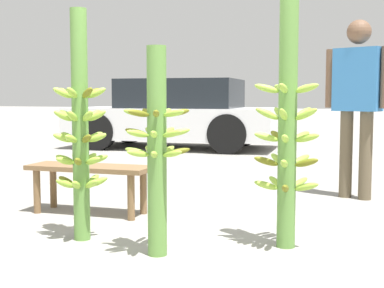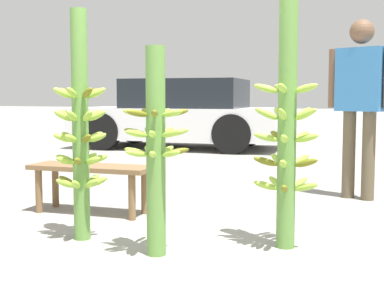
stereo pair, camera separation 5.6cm
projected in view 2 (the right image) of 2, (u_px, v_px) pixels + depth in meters
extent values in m
plane|color=gray|center=(152.00, 257.00, 3.33)|extent=(80.00, 80.00, 0.00)
cylinder|color=#5B8C3D|center=(80.00, 126.00, 3.70)|extent=(0.11, 0.11, 1.60)
ellipsoid|color=#656718|center=(87.00, 93.00, 3.58)|extent=(0.15, 0.12, 0.10)
ellipsoid|color=#93BC3D|center=(97.00, 93.00, 3.67)|extent=(0.15, 0.09, 0.10)
ellipsoid|color=#656718|center=(93.00, 93.00, 3.76)|extent=(0.09, 0.15, 0.10)
ellipsoid|color=#93BC3D|center=(80.00, 93.00, 3.79)|extent=(0.11, 0.15, 0.10)
ellipsoid|color=#93BC3D|center=(67.00, 93.00, 3.73)|extent=(0.15, 0.06, 0.10)
ellipsoid|color=#93BC3D|center=(63.00, 93.00, 3.63)|extent=(0.14, 0.13, 0.10)
ellipsoid|color=#93BC3D|center=(72.00, 93.00, 3.56)|extent=(0.06, 0.15, 0.10)
ellipsoid|color=#93BC3D|center=(72.00, 116.00, 3.58)|extent=(0.06, 0.15, 0.10)
ellipsoid|color=#93BC3D|center=(88.00, 116.00, 3.60)|extent=(0.15, 0.12, 0.10)
ellipsoid|color=#93BC3D|center=(97.00, 116.00, 3.69)|extent=(0.15, 0.09, 0.10)
ellipsoid|color=#93BC3D|center=(93.00, 115.00, 3.78)|extent=(0.09, 0.15, 0.10)
ellipsoid|color=#93BC3D|center=(80.00, 115.00, 3.80)|extent=(0.11, 0.15, 0.10)
ellipsoid|color=#93BC3D|center=(67.00, 115.00, 3.74)|extent=(0.15, 0.06, 0.10)
ellipsoid|color=#93BC3D|center=(63.00, 116.00, 3.64)|extent=(0.14, 0.13, 0.10)
ellipsoid|color=#93BC3D|center=(97.00, 138.00, 3.69)|extent=(0.15, 0.08, 0.09)
ellipsoid|color=#93BC3D|center=(95.00, 136.00, 3.79)|extent=(0.11, 0.15, 0.09)
ellipsoid|color=#656718|center=(83.00, 136.00, 3.82)|extent=(0.10, 0.15, 0.09)
ellipsoid|color=#93BC3D|center=(68.00, 137.00, 3.77)|extent=(0.15, 0.08, 0.09)
ellipsoid|color=#93BC3D|center=(63.00, 138.00, 3.67)|extent=(0.14, 0.13, 0.09)
ellipsoid|color=#93BC3D|center=(71.00, 139.00, 3.59)|extent=(0.05, 0.15, 0.09)
ellipsoid|color=#656718|center=(87.00, 139.00, 3.60)|extent=(0.14, 0.13, 0.09)
ellipsoid|color=#93BC3D|center=(65.00, 159.00, 3.74)|extent=(0.15, 0.07, 0.08)
ellipsoid|color=#93BC3D|center=(65.00, 161.00, 3.64)|extent=(0.11, 0.15, 0.08)
ellipsoid|color=#656718|center=(78.00, 161.00, 3.60)|extent=(0.10, 0.15, 0.08)
ellipsoid|color=#93BC3D|center=(93.00, 161.00, 3.65)|extent=(0.15, 0.09, 0.08)
ellipsoid|color=#93BC3D|center=(98.00, 159.00, 3.75)|extent=(0.15, 0.12, 0.08)
ellipsoid|color=#93BC3D|center=(91.00, 158.00, 3.83)|extent=(0.06, 0.15, 0.08)
ellipsoid|color=#93BC3D|center=(76.00, 158.00, 3.82)|extent=(0.14, 0.13, 0.08)
ellipsoid|color=#93BC3D|center=(76.00, 185.00, 3.62)|extent=(0.08, 0.15, 0.10)
ellipsoid|color=#93BC3D|center=(91.00, 184.00, 3.65)|extent=(0.15, 0.10, 0.10)
ellipsoid|color=#93BC3D|center=(98.00, 182.00, 3.74)|extent=(0.15, 0.11, 0.10)
ellipsoid|color=#93BC3D|center=(93.00, 180.00, 3.83)|extent=(0.08, 0.15, 0.10)
ellipsoid|color=#93BC3D|center=(79.00, 179.00, 3.84)|extent=(0.13, 0.14, 0.10)
ellipsoid|color=#656718|center=(67.00, 181.00, 3.77)|extent=(0.15, 0.05, 0.10)
ellipsoid|color=#93BC3D|center=(65.00, 183.00, 3.67)|extent=(0.12, 0.14, 0.10)
cylinder|color=#5B8C3D|center=(156.00, 152.00, 3.34)|extent=(0.12, 0.12, 1.31)
ellipsoid|color=#656718|center=(155.00, 114.00, 3.18)|extent=(0.10, 0.16, 0.07)
ellipsoid|color=#93BC3D|center=(172.00, 113.00, 3.23)|extent=(0.17, 0.08, 0.07)
ellipsoid|color=#656718|center=(176.00, 113.00, 3.35)|extent=(0.15, 0.12, 0.07)
ellipsoid|color=#93BC3D|center=(165.00, 112.00, 3.44)|extent=(0.05, 0.16, 0.07)
ellipsoid|color=#656718|center=(147.00, 112.00, 3.43)|extent=(0.15, 0.14, 0.07)
ellipsoid|color=#93BC3D|center=(134.00, 113.00, 3.34)|extent=(0.17, 0.06, 0.07)
ellipsoid|color=#656718|center=(138.00, 113.00, 3.23)|extent=(0.11, 0.16, 0.07)
ellipsoid|color=#93BC3D|center=(167.00, 131.00, 3.44)|extent=(0.07, 0.17, 0.07)
ellipsoid|color=#93BC3D|center=(149.00, 131.00, 3.45)|extent=(0.14, 0.15, 0.07)
ellipsoid|color=#656718|center=(136.00, 132.00, 3.36)|extent=(0.16, 0.05, 0.07)
ellipsoid|color=#93BC3D|center=(137.00, 134.00, 3.25)|extent=(0.13, 0.15, 0.07)
ellipsoid|color=#93BC3D|center=(152.00, 134.00, 3.19)|extent=(0.08, 0.17, 0.07)
ellipsoid|color=#93BC3D|center=(171.00, 134.00, 3.24)|extent=(0.16, 0.10, 0.07)
ellipsoid|color=#93BC3D|center=(177.00, 132.00, 3.35)|extent=(0.16, 0.11, 0.07)
ellipsoid|color=#656718|center=(177.00, 152.00, 3.36)|extent=(0.16, 0.11, 0.07)
ellipsoid|color=#93BC3D|center=(167.00, 150.00, 3.45)|extent=(0.06, 0.17, 0.07)
ellipsoid|color=#93BC3D|center=(149.00, 150.00, 3.46)|extent=(0.14, 0.15, 0.07)
ellipsoid|color=#93BC3D|center=(136.00, 152.00, 3.37)|extent=(0.16, 0.05, 0.07)
ellipsoid|color=#93BC3D|center=(137.00, 153.00, 3.26)|extent=(0.12, 0.16, 0.07)
ellipsoid|color=#93BC3D|center=(153.00, 154.00, 3.20)|extent=(0.08, 0.17, 0.07)
ellipsoid|color=#93BC3D|center=(171.00, 154.00, 3.25)|extent=(0.16, 0.10, 0.07)
cylinder|color=#5B8C3D|center=(287.00, 121.00, 3.49)|extent=(0.12, 0.12, 1.69)
ellipsoid|color=#93BC3D|center=(306.00, 88.00, 3.38)|extent=(0.18, 0.10, 0.09)
ellipsoid|color=#93BC3D|center=(304.00, 89.00, 3.54)|extent=(0.14, 0.16, 0.09)
ellipsoid|color=#93BC3D|center=(280.00, 89.00, 3.60)|extent=(0.13, 0.17, 0.09)
ellipsoid|color=#93BC3D|center=(266.00, 88.00, 3.48)|extent=(0.18, 0.09, 0.09)
ellipsoid|color=#93BC3D|center=(283.00, 88.00, 3.34)|extent=(0.05, 0.17, 0.09)
ellipsoid|color=#93BC3D|center=(283.00, 114.00, 3.36)|extent=(0.05, 0.17, 0.11)
ellipsoid|color=#93BC3D|center=(305.00, 114.00, 3.40)|extent=(0.17, 0.10, 0.11)
ellipsoid|color=#93BC3D|center=(302.00, 113.00, 3.55)|extent=(0.14, 0.16, 0.11)
ellipsoid|color=#93BC3D|center=(279.00, 113.00, 3.61)|extent=(0.13, 0.17, 0.11)
ellipsoid|color=#93BC3D|center=(267.00, 114.00, 3.49)|extent=(0.18, 0.09, 0.11)
ellipsoid|color=#93BC3D|center=(266.00, 137.00, 3.49)|extent=(0.18, 0.10, 0.09)
ellipsoid|color=#93BC3D|center=(284.00, 139.00, 3.37)|extent=(0.05, 0.17, 0.09)
ellipsoid|color=#93BC3D|center=(307.00, 138.00, 3.42)|extent=(0.18, 0.09, 0.09)
ellipsoid|color=#93BC3D|center=(301.00, 136.00, 3.58)|extent=(0.13, 0.17, 0.09)
ellipsoid|color=#656718|center=(277.00, 136.00, 3.63)|extent=(0.14, 0.16, 0.09)
ellipsoid|color=#93BC3D|center=(301.00, 160.00, 3.59)|extent=(0.13, 0.17, 0.09)
ellipsoid|color=#93BC3D|center=(277.00, 159.00, 3.64)|extent=(0.14, 0.16, 0.09)
ellipsoid|color=#656718|center=(266.00, 161.00, 3.51)|extent=(0.18, 0.10, 0.09)
ellipsoid|color=#93BC3D|center=(283.00, 164.00, 3.38)|extent=(0.05, 0.17, 0.09)
ellipsoid|color=#656718|center=(306.00, 163.00, 3.43)|extent=(0.18, 0.09, 0.09)
ellipsoid|color=#93BC3D|center=(275.00, 182.00, 3.65)|extent=(0.15, 0.16, 0.09)
ellipsoid|color=#93BC3D|center=(266.00, 185.00, 3.52)|extent=(0.18, 0.11, 0.09)
ellipsoid|color=#656718|center=(284.00, 189.00, 3.39)|extent=(0.06, 0.18, 0.09)
ellipsoid|color=#93BC3D|center=(306.00, 187.00, 3.45)|extent=(0.18, 0.08, 0.09)
ellipsoid|color=#93BC3D|center=(299.00, 183.00, 3.61)|extent=(0.12, 0.17, 0.09)
cylinder|color=brown|center=(368.00, 156.00, 5.14)|extent=(0.16, 0.16, 0.86)
cylinder|color=brown|center=(349.00, 154.00, 5.27)|extent=(0.16, 0.16, 0.86)
cube|color=#3372B2|center=(361.00, 80.00, 5.14)|extent=(0.48, 0.34, 0.61)
cylinder|color=brown|center=(334.00, 79.00, 5.32)|extent=(0.14, 0.14, 0.58)
sphere|color=brown|center=(362.00, 32.00, 5.10)|extent=(0.23, 0.23, 0.23)
cube|color=brown|center=(91.00, 168.00, 4.56)|extent=(1.08, 0.38, 0.04)
cylinder|color=brown|center=(55.00, 186.00, 4.84)|extent=(0.06, 0.06, 0.38)
cylinder|color=brown|center=(145.00, 192.00, 4.56)|extent=(0.06, 0.06, 0.38)
cylinder|color=brown|center=(39.00, 191.00, 4.60)|extent=(0.06, 0.06, 0.38)
cylinder|color=brown|center=(132.00, 197.00, 4.32)|extent=(0.06, 0.06, 0.38)
cube|color=silver|center=(178.00, 123.00, 10.33)|extent=(4.07, 1.99, 0.59)
cube|color=black|center=(186.00, 94.00, 10.23)|extent=(2.28, 1.74, 0.54)
cylinder|color=black|center=(103.00, 131.00, 9.93)|extent=(0.71, 0.24, 0.70)
cylinder|color=black|center=(135.00, 127.00, 11.44)|extent=(0.71, 0.24, 0.70)
cylinder|color=black|center=(232.00, 134.00, 9.24)|extent=(0.71, 0.24, 0.70)
cylinder|color=black|center=(249.00, 129.00, 10.75)|extent=(0.71, 0.24, 0.70)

